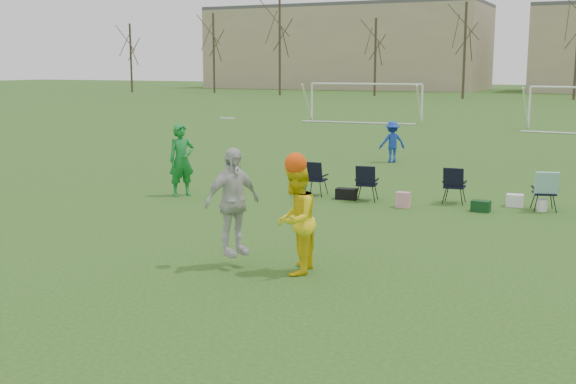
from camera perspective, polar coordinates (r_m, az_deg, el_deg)
The scene contains 6 objects.
ground at distance 12.40m, azimuth -2.39°, elevation -6.85°, with size 260.00×260.00×0.00m, color #235219.
fielder_green_near at distance 20.18m, azimuth -8.41°, elevation 2.51°, with size 0.73×0.48×2.00m, color #167E2F.
fielder_blue at distance 27.24m, azimuth 8.23°, elevation 3.95°, with size 0.99×0.57×1.54m, color #1639AB.
center_contest at distance 12.62m, azimuth -1.63°, elevation -1.46°, with size 2.06×1.28×2.70m.
sideline_setup at distance 19.04m, azimuth 16.53°, elevation 0.43°, with size 9.39×1.63×1.94m.
goal_left at distance 47.16m, azimuth 6.16°, elevation 7.91°, with size 7.39×0.76×2.46m.
Camera 1 is at (5.54, -10.50, 3.59)m, focal length 45.00 mm.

